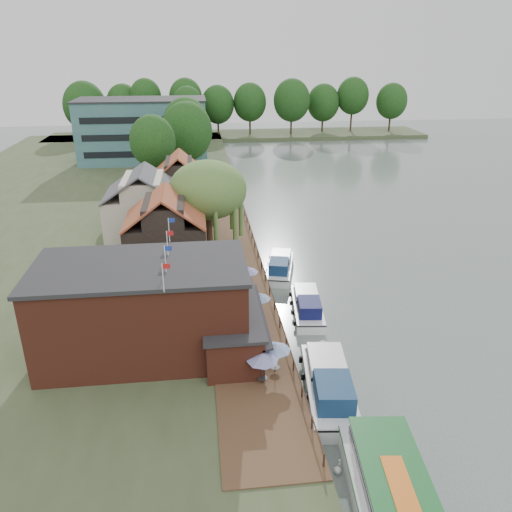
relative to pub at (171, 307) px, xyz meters
name	(u,v)px	position (x,y,z in m)	size (l,w,h in m)	color
ground	(344,341)	(14.00, 1.00, -4.65)	(260.00, 260.00, 0.00)	#55625D
land_bank	(68,217)	(-16.00, 36.00, -4.15)	(50.00, 140.00, 1.00)	#384728
quay_deck	(238,283)	(6.00, 11.00, -3.60)	(6.00, 50.00, 0.10)	#47301E
quay_rail	(265,275)	(8.70, 11.50, -3.15)	(0.20, 49.00, 1.00)	black
pub	(171,307)	(0.00, 0.00, 0.00)	(20.00, 11.00, 7.30)	maroon
hotel_block	(143,130)	(-8.00, 71.00, 2.50)	(25.40, 12.40, 12.30)	#38666B
cottage_a	(166,232)	(-1.00, 15.00, 0.60)	(8.60, 7.60, 8.50)	black
cottage_b	(145,205)	(-4.00, 25.00, 0.60)	(9.60, 8.60, 8.50)	beige
cottage_c	(180,185)	(0.00, 34.00, 0.60)	(7.60, 7.60, 8.50)	black
willow	(208,207)	(3.50, 20.00, 1.56)	(8.60, 8.60, 10.43)	#476B2D
umbrella_0	(263,368)	(6.30, -5.14, -2.36)	(2.22, 2.22, 2.38)	navy
umbrella_1	(275,358)	(7.35, -3.99, -2.36)	(2.21, 2.21, 2.38)	#1A4390
umbrella_2	(249,326)	(5.98, 0.62, -2.36)	(2.07, 2.07, 2.38)	navy
umbrella_3	(259,305)	(7.20, 3.84, -2.36)	(1.97, 1.97, 2.38)	#1C449B
umbrella_4	(244,295)	(6.12, 5.93, -2.36)	(2.11, 2.11, 2.38)	navy
umbrella_5	(247,278)	(6.73, 9.38, -2.36)	(2.13, 2.13, 2.38)	#221B99
cruiser_0	(329,380)	(10.88, -5.76, -3.33)	(3.48, 10.74, 2.64)	white
cruiser_1	(307,303)	(11.90, 5.99, -3.59)	(2.88, 8.94, 2.13)	white
cruiser_2	(280,264)	(10.84, 15.04, -3.58)	(2.90, 8.99, 2.14)	silver
swan	(337,470)	(9.69, -12.53, -4.43)	(0.44, 0.44, 0.44)	white
bank_tree_0	(154,157)	(-4.03, 43.45, 2.61)	(6.85, 6.85, 12.52)	#143811
bank_tree_1	(188,142)	(1.02, 52.31, 3.11)	(8.47, 8.47, 13.52)	#143811
bank_tree_2	(187,136)	(0.83, 58.20, 3.17)	(8.22, 8.22, 13.64)	#143811
bank_tree_3	(176,128)	(-1.70, 79.09, 1.66)	(6.96, 6.96, 10.63)	#143811
bank_tree_4	(168,121)	(-3.81, 86.52, 2.09)	(7.94, 7.94, 11.47)	#143811
bank_tree_5	(188,113)	(0.74, 96.13, 2.81)	(7.25, 7.25, 12.91)	#143811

